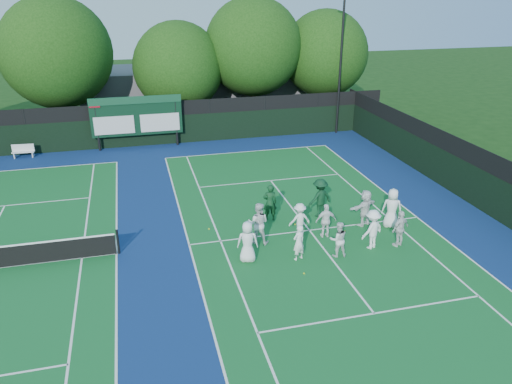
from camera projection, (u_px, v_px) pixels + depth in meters
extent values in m
plane|color=#14350E|center=(317.00, 241.00, 21.80)|extent=(120.00, 120.00, 0.00)
cube|color=navy|center=(177.00, 246.00, 21.32)|extent=(34.00, 32.00, 0.01)
cube|color=#135C25|center=(309.00, 230.00, 22.69)|extent=(10.97, 23.77, 0.00)
cube|color=white|center=(248.00, 152.00, 33.30)|extent=(10.97, 0.08, 0.00)
cube|color=white|center=(189.00, 245.00, 21.43)|extent=(0.08, 23.77, 0.00)
cube|color=white|center=(417.00, 217.00, 23.95)|extent=(0.08, 23.77, 0.00)
cube|color=white|center=(221.00, 241.00, 21.75)|extent=(0.08, 23.77, 0.00)
cube|color=white|center=(391.00, 220.00, 23.63)|extent=(0.08, 23.77, 0.00)
cube|color=white|center=(374.00, 313.00, 16.97)|extent=(8.23, 0.08, 0.00)
cube|color=white|center=(271.00, 181.00, 28.41)|extent=(8.23, 0.08, 0.00)
cube|color=white|center=(309.00, 230.00, 22.69)|extent=(0.08, 12.80, 0.00)
cube|color=white|center=(23.00, 169.00, 30.09)|extent=(10.97, 0.08, 0.00)
cube|color=white|center=(116.00, 254.00, 20.73)|extent=(0.08, 23.77, 0.00)
cube|color=white|center=(82.00, 258.00, 20.42)|extent=(0.08, 23.77, 0.00)
cube|color=white|center=(5.00, 206.00, 25.19)|extent=(8.23, 0.08, 0.00)
cube|color=black|center=(153.00, 131.00, 34.33)|extent=(34.00, 0.08, 2.00)
cube|color=black|center=(151.00, 110.00, 33.75)|extent=(34.00, 0.05, 1.00)
cube|color=black|center=(484.00, 191.00, 24.37)|extent=(0.08, 32.00, 2.00)
cube|color=black|center=(489.00, 162.00, 23.79)|extent=(0.05, 32.00, 1.00)
cylinder|color=black|center=(97.00, 125.00, 32.85)|extent=(0.16, 0.16, 3.50)
cylinder|color=black|center=(176.00, 120.00, 34.05)|extent=(0.16, 0.16, 3.50)
cube|color=black|center=(137.00, 116.00, 33.28)|extent=(6.00, 0.15, 2.60)
cube|color=#134228|center=(135.00, 100.00, 32.76)|extent=(6.00, 0.05, 0.50)
cube|color=silver|center=(114.00, 125.00, 33.04)|extent=(2.60, 0.04, 1.20)
cube|color=silver|center=(160.00, 122.00, 33.73)|extent=(2.60, 0.04, 1.20)
cube|color=maroon|center=(94.00, 104.00, 32.20)|extent=(0.70, 0.04, 0.50)
cube|color=#5E5E63|center=(194.00, 91.00, 42.00)|extent=(18.00, 6.00, 4.00)
cylinder|color=black|center=(340.00, 65.00, 35.61)|extent=(0.16, 0.16, 10.00)
cylinder|color=black|center=(118.00, 242.00, 20.55)|extent=(0.10, 0.10, 1.10)
cube|color=silver|center=(23.00, 152.00, 32.04)|extent=(1.39, 0.47, 0.05)
cube|color=silver|center=(23.00, 148.00, 32.06)|extent=(1.36, 0.17, 0.45)
cube|color=silver|center=(15.00, 156.00, 31.99)|extent=(0.08, 0.32, 0.36)
cube|color=silver|center=(33.00, 154.00, 32.24)|extent=(0.08, 0.32, 0.36)
cylinder|color=black|center=(66.00, 116.00, 35.87)|extent=(0.44, 0.44, 3.15)
sphere|color=#14390D|center=(56.00, 53.00, 34.16)|extent=(7.60, 7.60, 7.60)
sphere|color=#14390D|center=(67.00, 63.00, 34.86)|extent=(5.32, 5.32, 5.32)
cylinder|color=black|center=(181.00, 115.00, 37.94)|extent=(0.44, 0.44, 2.26)
sphere|color=#14390D|center=(178.00, 67.00, 36.55)|extent=(6.58, 6.58, 6.58)
sphere|color=#14390D|center=(186.00, 75.00, 37.21)|extent=(4.61, 4.61, 4.61)
cylinder|color=black|center=(253.00, 104.00, 39.05)|extent=(0.44, 0.44, 3.28)
sphere|color=#14390D|center=(253.00, 47.00, 37.36)|extent=(7.28, 7.28, 7.28)
sphere|color=#14390D|center=(260.00, 56.00, 38.05)|extent=(5.10, 5.10, 5.10)
cylinder|color=black|center=(322.00, 103.00, 40.47)|extent=(0.44, 0.44, 2.82)
sphere|color=#14390D|center=(325.00, 53.00, 38.95)|extent=(6.68, 6.68, 6.68)
sphere|color=#14390D|center=(330.00, 61.00, 39.62)|extent=(4.68, 4.68, 4.68)
sphere|color=yellow|center=(304.00, 273.00, 19.27)|extent=(0.07, 0.07, 0.07)
sphere|color=yellow|center=(344.00, 232.00, 22.48)|extent=(0.07, 0.07, 0.07)
sphere|color=yellow|center=(345.00, 231.00, 22.56)|extent=(0.07, 0.07, 0.07)
sphere|color=yellow|center=(209.00, 229.00, 22.77)|extent=(0.07, 0.07, 0.07)
sphere|color=yellow|center=(295.00, 224.00, 23.20)|extent=(0.07, 0.07, 0.07)
imported|color=white|center=(248.00, 242.00, 19.87)|extent=(0.96, 0.74, 1.75)
imported|color=white|center=(299.00, 243.00, 20.04)|extent=(0.66, 0.55, 1.54)
imported|color=silver|center=(338.00, 239.00, 20.31)|extent=(0.80, 0.66, 1.52)
imported|color=white|center=(372.00, 229.00, 20.89)|extent=(1.29, 1.03, 1.74)
imported|color=silver|center=(400.00, 229.00, 21.07)|extent=(1.04, 0.73, 1.64)
imported|color=silver|center=(258.00, 223.00, 21.29)|extent=(1.12, 1.01, 1.87)
imported|color=white|center=(300.00, 219.00, 22.03)|extent=(1.02, 0.64, 1.52)
imported|color=white|center=(326.00, 221.00, 21.84)|extent=(0.95, 0.46, 1.57)
imported|color=white|center=(365.00, 208.00, 22.90)|extent=(1.69, 1.11, 1.74)
imported|color=white|center=(392.00, 208.00, 22.69)|extent=(1.08, 0.92, 1.87)
imported|color=#0F391C|center=(270.00, 203.00, 23.36)|extent=(0.71, 0.52, 1.80)
imported|color=#0E331B|center=(320.00, 198.00, 23.72)|extent=(1.39, 1.05, 1.92)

